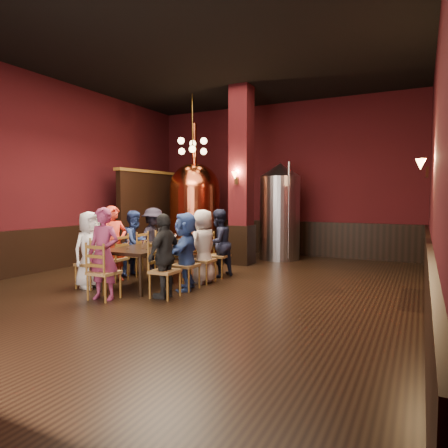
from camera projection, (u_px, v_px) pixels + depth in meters
The scene contains 40 objects.
room at pixel (195, 169), 7.50m from camera, with size 10.00×10.02×4.50m.
wainscot_right at pixel (429, 280), 5.86m from camera, with size 0.08×9.90×1.00m, color black.
wainscot_back at pixel (279, 237), 12.05m from camera, with size 7.90×0.08×1.00m, color black.
wainscot_left at pixel (51, 249), 9.38m from camera, with size 0.08×9.90×1.00m, color black.
column at pixel (241, 176), 10.14m from camera, with size 0.58×0.58×4.50m, color #400D12.
partition at pixel (158, 215), 11.85m from camera, with size 0.22×3.50×2.40m, color black.
pendant_cluster at pixel (193, 146), 10.84m from camera, with size 0.90×0.90×1.70m, color #A57226, non-canonical shape.
sconce_wall at pixel (427, 167), 6.48m from camera, with size 0.20×0.20×0.36m, color black, non-canonical shape.
sconce_column at pixel (236, 178), 9.87m from camera, with size 0.20×0.20×0.36m, color black, non-canonical shape.
dining_table at pixel (158, 248), 8.04m from camera, with size 1.01×2.41×0.75m.
chair_0 at pixel (90, 264), 7.54m from camera, with size 0.46×0.46×0.92m, color olive, non-canonical shape.
person_0 at pixel (90, 250), 7.52m from camera, with size 0.71×0.46×1.45m, color white.
chair_1 at pixel (115, 259), 8.14m from camera, with size 0.46×0.46×0.92m, color olive, non-canonical shape.
person_1 at pixel (114, 244), 8.12m from camera, with size 0.56×0.37×1.54m, color red.
chair_2 at pixel (135, 255), 8.73m from camera, with size 0.46×0.46×0.92m, color olive, non-canonical shape.
person_2 at pixel (135, 243), 8.71m from camera, with size 0.69×0.34×1.42m, color navy.
chair_3 at pixel (154, 251), 9.33m from camera, with size 0.46×0.46×0.92m, color olive, non-canonical shape.
person_3 at pixel (153, 239), 9.31m from camera, with size 0.95×0.55×1.47m, color black.
chair_4 at pixel (165, 271), 6.79m from camera, with size 0.46×0.46×0.92m, color olive, non-canonical shape.
person_4 at pixel (165, 256), 6.77m from camera, with size 0.84×0.35×1.44m, color black.
chair_5 at pixel (186, 265), 7.39m from camera, with size 0.46×0.46×0.92m, color olive, non-canonical shape.
person_5 at pixel (186, 251), 7.37m from camera, with size 1.33×0.42×1.44m, color #3756A5.
chair_6 at pixel (203, 260), 7.98m from camera, with size 0.46×0.46×0.92m, color olive, non-canonical shape.
person_6 at pixel (203, 246), 7.96m from camera, with size 0.72×0.47×1.47m, color beige.
chair_7 at pixel (218, 255), 8.58m from camera, with size 0.46×0.46×0.92m, color olive, non-canonical shape.
person_7 at pixel (218, 243), 8.56m from camera, with size 0.71×0.35×1.46m, color #181B30.
chair_8 at pixel (104, 272), 6.67m from camera, with size 0.46×0.46×0.92m, color olive, non-canonical shape.
person_8 at pixel (104, 254), 6.65m from camera, with size 0.56×0.37×1.54m, color #872D52.
copper_kettle at pixel (195, 209), 11.39m from camera, with size 1.80×1.80×3.79m.
steel_vessel at pixel (280, 211), 10.98m from camera, with size 1.19×1.19×2.64m.
rose_vase at pixel (190, 232), 8.86m from camera, with size 0.18×0.18×0.30m.
wine_glass_0 at pixel (173, 241), 8.04m from camera, with size 0.07×0.07×0.17m, color white, non-canonical shape.
wine_glass_1 at pixel (147, 245), 7.29m from camera, with size 0.07×0.07×0.17m, color white, non-canonical shape.
wine_glass_2 at pixel (169, 238), 8.60m from camera, with size 0.07×0.07×0.17m, color white, non-canonical shape.
wine_glass_3 at pixel (169, 239), 8.48m from camera, with size 0.07×0.07×0.17m, color white, non-canonical shape.
wine_glass_4 at pixel (128, 245), 7.38m from camera, with size 0.07×0.07×0.17m, color white, non-canonical shape.
wine_glass_5 at pixel (143, 245), 7.39m from camera, with size 0.07×0.07×0.17m, color white, non-canonical shape.
wine_glass_6 at pixel (169, 241), 7.93m from camera, with size 0.07×0.07×0.17m, color white, non-canonical shape.
wine_glass_7 at pixel (191, 238), 8.52m from camera, with size 0.07×0.07×0.17m, color white, non-canonical shape.
wine_glass_8 at pixel (176, 237), 8.71m from camera, with size 0.07×0.07×0.17m, color white, non-canonical shape.
Camera 1 is at (3.85, -6.52, 1.71)m, focal length 32.00 mm.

